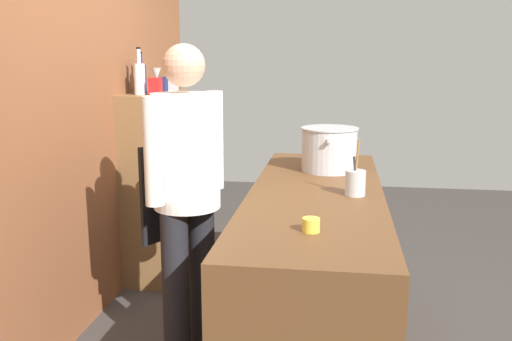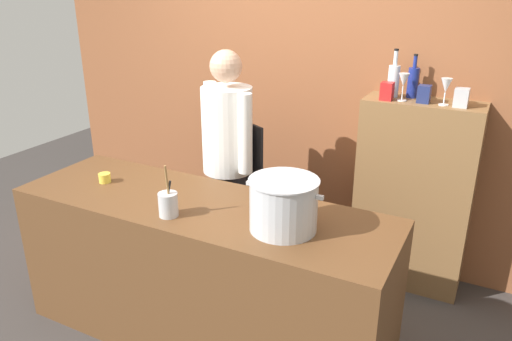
{
  "view_description": "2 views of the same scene",
  "coord_description": "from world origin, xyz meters",
  "px_view_note": "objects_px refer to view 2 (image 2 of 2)",
  "views": [
    {
      "loc": [
        -2.87,
        -0.1,
        1.61
      ],
      "look_at": [
        0.11,
        0.34,
        0.98
      ],
      "focal_mm": 39.09,
      "sensor_mm": 36.0,
      "label": 1
    },
    {
      "loc": [
        1.44,
        -2.09,
        2.09
      ],
      "look_at": [
        0.13,
        0.43,
        0.97
      ],
      "focal_mm": 34.8,
      "sensor_mm": 36.0,
      "label": 2
    }
  ],
  "objects_px": {
    "chef": "(228,153)",
    "butter_jar": "(105,178)",
    "wine_bottle_cobalt": "(413,82)",
    "spice_tin_navy": "(424,94)",
    "wine_glass_tall": "(446,86)",
    "spice_tin_silver": "(461,98)",
    "wine_glass_wide": "(404,81)",
    "spice_tin_red": "(387,91)",
    "stockpot_large": "(283,205)",
    "utensil_crock": "(168,204)",
    "wine_bottle_clear": "(394,80)"
  },
  "relations": [
    {
      "from": "wine_bottle_clear",
      "to": "stockpot_large",
      "type": "bearing_deg",
      "value": -99.21
    },
    {
      "from": "wine_bottle_cobalt",
      "to": "spice_tin_silver",
      "type": "xyz_separation_m",
      "value": [
        0.32,
        -0.12,
        -0.05
      ]
    },
    {
      "from": "chef",
      "to": "wine_glass_tall",
      "type": "distance_m",
      "value": 1.45
    },
    {
      "from": "wine_glass_wide",
      "to": "spice_tin_silver",
      "type": "xyz_separation_m",
      "value": [
        0.35,
        0.0,
        -0.07
      ]
    },
    {
      "from": "wine_bottle_clear",
      "to": "spice_tin_silver",
      "type": "xyz_separation_m",
      "value": [
        0.44,
        -0.09,
        -0.06
      ]
    },
    {
      "from": "butter_jar",
      "to": "spice_tin_red",
      "type": "distance_m",
      "value": 1.87
    },
    {
      "from": "utensil_crock",
      "to": "spice_tin_red",
      "type": "bearing_deg",
      "value": 58.63
    },
    {
      "from": "wine_bottle_clear",
      "to": "spice_tin_silver",
      "type": "relative_size",
      "value": 2.73
    },
    {
      "from": "wine_bottle_clear",
      "to": "utensil_crock",
      "type": "bearing_deg",
      "value": -119.66
    },
    {
      "from": "wine_glass_tall",
      "to": "spice_tin_red",
      "type": "height_order",
      "value": "wine_glass_tall"
    },
    {
      "from": "spice_tin_red",
      "to": "wine_bottle_cobalt",
      "type": "bearing_deg",
      "value": 47.61
    },
    {
      "from": "wine_glass_tall",
      "to": "butter_jar",
      "type": "bearing_deg",
      "value": -147.4
    },
    {
      "from": "chef",
      "to": "butter_jar",
      "type": "bearing_deg",
      "value": 81.39
    },
    {
      "from": "chef",
      "to": "spice_tin_navy",
      "type": "bearing_deg",
      "value": -128.58
    },
    {
      "from": "wine_glass_tall",
      "to": "utensil_crock",
      "type": "bearing_deg",
      "value": -130.79
    },
    {
      "from": "wine_bottle_cobalt",
      "to": "wine_glass_tall",
      "type": "relative_size",
      "value": 1.69
    },
    {
      "from": "chef",
      "to": "butter_jar",
      "type": "height_order",
      "value": "chef"
    },
    {
      "from": "wine_bottle_clear",
      "to": "wine_glass_tall",
      "type": "relative_size",
      "value": 1.86
    },
    {
      "from": "stockpot_large",
      "to": "utensil_crock",
      "type": "bearing_deg",
      "value": -166.51
    },
    {
      "from": "chef",
      "to": "butter_jar",
      "type": "distance_m",
      "value": 0.83
    },
    {
      "from": "wine_bottle_cobalt",
      "to": "spice_tin_silver",
      "type": "relative_size",
      "value": 2.47
    },
    {
      "from": "wine_bottle_clear",
      "to": "wine_bottle_cobalt",
      "type": "xyz_separation_m",
      "value": [
        0.12,
        0.03,
        -0.01
      ]
    },
    {
      "from": "chef",
      "to": "wine_glass_wide",
      "type": "distance_m",
      "value": 1.24
    },
    {
      "from": "chef",
      "to": "spice_tin_red",
      "type": "xyz_separation_m",
      "value": [
        0.93,
        0.46,
        0.43
      ]
    },
    {
      "from": "spice_tin_silver",
      "to": "spice_tin_red",
      "type": "height_order",
      "value": "same"
    },
    {
      "from": "butter_jar",
      "to": "spice_tin_silver",
      "type": "relative_size",
      "value": 0.64
    },
    {
      "from": "stockpot_large",
      "to": "wine_glass_wide",
      "type": "height_order",
      "value": "wine_glass_wide"
    },
    {
      "from": "spice_tin_navy",
      "to": "spice_tin_silver",
      "type": "height_order",
      "value": "spice_tin_silver"
    },
    {
      "from": "utensil_crock",
      "to": "spice_tin_navy",
      "type": "bearing_deg",
      "value": 52.61
    },
    {
      "from": "butter_jar",
      "to": "spice_tin_silver",
      "type": "distance_m",
      "value": 2.25
    },
    {
      "from": "wine_glass_tall",
      "to": "spice_tin_navy",
      "type": "relative_size",
      "value": 1.52
    },
    {
      "from": "stockpot_large",
      "to": "butter_jar",
      "type": "xyz_separation_m",
      "value": [
        -1.23,
        0.05,
        -0.11
      ]
    },
    {
      "from": "wine_bottle_clear",
      "to": "wine_bottle_cobalt",
      "type": "bearing_deg",
      "value": 14.71
    },
    {
      "from": "wine_glass_wide",
      "to": "wine_bottle_clear",
      "type": "bearing_deg",
      "value": 132.61
    },
    {
      "from": "wine_bottle_cobalt",
      "to": "wine_glass_tall",
      "type": "height_order",
      "value": "wine_bottle_cobalt"
    },
    {
      "from": "stockpot_large",
      "to": "spice_tin_navy",
      "type": "distance_m",
      "value": 1.32
    },
    {
      "from": "wine_bottle_cobalt",
      "to": "utensil_crock",
      "type": "bearing_deg",
      "value": -122.6
    },
    {
      "from": "stockpot_large",
      "to": "wine_bottle_cobalt",
      "type": "height_order",
      "value": "wine_bottle_cobalt"
    },
    {
      "from": "stockpot_large",
      "to": "butter_jar",
      "type": "distance_m",
      "value": 1.24
    },
    {
      "from": "wine_glass_wide",
      "to": "stockpot_large",
      "type": "bearing_deg",
      "value": -103.76
    },
    {
      "from": "wine_glass_wide",
      "to": "spice_tin_navy",
      "type": "distance_m",
      "value": 0.15
    },
    {
      "from": "chef",
      "to": "spice_tin_navy",
      "type": "distance_m",
      "value": 1.33
    },
    {
      "from": "wine_glass_wide",
      "to": "spice_tin_silver",
      "type": "relative_size",
      "value": 1.54
    },
    {
      "from": "chef",
      "to": "wine_glass_wide",
      "type": "bearing_deg",
      "value": -126.47
    },
    {
      "from": "wine_bottle_cobalt",
      "to": "wine_glass_wide",
      "type": "height_order",
      "value": "wine_bottle_cobalt"
    },
    {
      "from": "chef",
      "to": "wine_bottle_clear",
      "type": "xyz_separation_m",
      "value": [
        0.94,
        0.57,
        0.49
      ]
    },
    {
      "from": "utensil_crock",
      "to": "wine_bottle_cobalt",
      "type": "relative_size",
      "value": 1.02
    },
    {
      "from": "spice_tin_red",
      "to": "stockpot_large",
      "type": "bearing_deg",
      "value": -99.56
    },
    {
      "from": "chef",
      "to": "wine_bottle_clear",
      "type": "height_order",
      "value": "chef"
    },
    {
      "from": "wine_bottle_cobalt",
      "to": "spice_tin_navy",
      "type": "distance_m",
      "value": 0.16
    }
  ]
}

